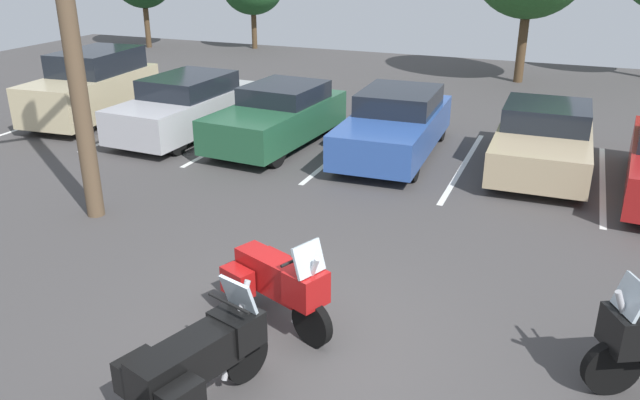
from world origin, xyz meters
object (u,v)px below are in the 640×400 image
car_champagne (93,87)px  car_green (278,116)px  motorcycle_touring (276,282)px  car_blue (395,124)px  utility_pole (67,14)px  car_silver (187,106)px  motorcycle_third (194,363)px  car_tan (543,140)px

car_champagne → car_green: 5.88m
motorcycle_touring → car_blue: 7.64m
car_green → utility_pole: bearing=-103.1°
motorcycle_touring → car_silver: bearing=130.1°
motorcycle_touring → utility_pole: 5.91m
motorcycle_third → car_blue: (-0.52, 9.48, 0.09)m
car_green → utility_pole: 6.15m
car_champagne → car_green: size_ratio=0.99×
car_tan → car_blue: bearing=-176.9°
motorcycle_touring → car_silver: 9.43m
motorcycle_touring → utility_pole: bearing=156.9°
motorcycle_touring → car_champagne: size_ratio=0.45×
motorcycle_third → utility_pole: size_ratio=0.31×
utility_pole → car_tan: bearing=37.9°
car_tan → car_green: bearing=-175.3°
car_tan → utility_pole: bearing=-142.1°
car_champagne → car_green: bearing=-2.2°
car_green → car_tan: bearing=4.7°
car_champagne → car_tan: bearing=1.3°
car_silver → utility_pole: (1.36, -5.21, 2.87)m
car_silver → car_blue: size_ratio=0.99×
car_silver → car_green: bearing=1.5°
car_blue → car_tan: size_ratio=1.08×
car_champagne → car_tan: 12.09m
car_green → car_blue: car_blue is taller
car_green → car_blue: bearing=6.5°
car_champagne → car_tan: car_champagne is taller
car_green → car_blue: (2.90, 0.33, 0.01)m
car_tan → motorcycle_third: bearing=-106.1°
motorcycle_touring → utility_pole: size_ratio=0.28×
motorcycle_third → motorcycle_touring: bearing=88.3°
motorcycle_third → utility_pole: (-4.64, 3.87, 2.98)m
car_champagne → utility_pole: 7.70m
motorcycle_touring → car_tan: 8.26m
motorcycle_touring → car_blue: bearing=94.3°
car_tan → utility_pole: 9.87m
utility_pole → car_blue: bearing=53.7°
motorcycle_third → car_silver: 10.89m
motorcycle_touring → car_blue: size_ratio=0.42×
motorcycle_third → car_blue: bearing=93.2°
motorcycle_third → car_blue: size_ratio=0.47×
motorcycle_touring → car_green: bearing=115.5°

